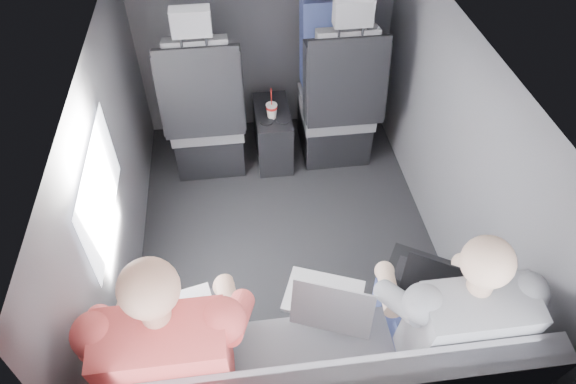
{
  "coord_description": "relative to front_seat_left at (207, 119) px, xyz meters",
  "views": [
    {
      "loc": [
        -0.26,
        -2.01,
        2.49
      ],
      "look_at": [
        -0.01,
        -0.05,
        0.53
      ],
      "focal_mm": 32.0,
      "sensor_mm": 36.0,
      "label": 1
    }
  ],
  "objects": [
    {
      "name": "floor",
      "position": [
        0.45,
        -0.84,
        -0.4
      ],
      "size": [
        2.6,
        2.6,
        0.0
      ],
      "primitive_type": "plane",
      "color": "black",
      "rests_on": "ground"
    },
    {
      "name": "ceiling",
      "position": [
        0.45,
        -0.84,
        0.95
      ],
      "size": [
        2.6,
        2.6,
        0.0
      ],
      "primitive_type": "plane",
      "rotation": [
        3.14,
        0.0,
        0.0
      ],
      "color": "#B2B2AD",
      "rests_on": "panel_back"
    },
    {
      "name": "panel_left",
      "position": [
        -0.45,
        -0.84,
        0.27
      ],
      "size": [
        0.02,
        2.6,
        1.35
      ],
      "primitive_type": "cube",
      "color": "#56565B",
      "rests_on": "floor"
    },
    {
      "name": "panel_right",
      "position": [
        1.35,
        -0.84,
        0.27
      ],
      "size": [
        0.02,
        2.6,
        1.35
      ],
      "primitive_type": "cube",
      "color": "#56565B",
      "rests_on": "floor"
    },
    {
      "name": "panel_front",
      "position": [
        0.45,
        0.46,
        0.27
      ],
      "size": [
        1.8,
        0.02,
        1.35
      ],
      "primitive_type": "cube",
      "color": "#56565B",
      "rests_on": "floor"
    },
    {
      "name": "side_window",
      "position": [
        -0.43,
        -1.14,
        0.5
      ],
      "size": [
        0.02,
        0.75,
        0.42
      ],
      "primitive_type": "cube",
      "color": "white",
      "rests_on": "panel_left"
    },
    {
      "name": "seatbelt",
      "position": [
        0.9,
        -0.17,
        0.4
      ],
      "size": [
        0.35,
        0.11,
        0.59
      ],
      "primitive_type": "cube",
      "rotation": [
        -0.14,
        0.49,
        0.0
      ],
      "color": "black",
      "rests_on": "front_seat_right"
    },
    {
      "name": "front_seat_left",
      "position": [
        0.0,
        0.0,
        0.0
      ],
      "size": [
        0.52,
        0.58,
        1.26
      ],
      "color": "black",
      "rests_on": "floor"
    },
    {
      "name": "front_seat_right",
      "position": [
        0.9,
        0.0,
        0.0
      ],
      "size": [
        0.52,
        0.58,
        1.26
      ],
      "color": "black",
      "rests_on": "floor"
    },
    {
      "name": "center_console",
      "position": [
        0.45,
        0.04,
        -0.2
      ],
      "size": [
        0.24,
        0.48,
        0.41
      ],
      "color": "black",
      "rests_on": "floor"
    },
    {
      "name": "soda_cup",
      "position": [
        0.44,
        -0.03,
        0.06
      ],
      "size": [
        0.08,
        0.08,
        0.23
      ],
      "color": "white",
      "rests_on": "center_console"
    },
    {
      "name": "laptop_white",
      "position": [
        -0.12,
        -1.67,
        0.23
      ],
      "size": [
        0.34,
        0.34,
        0.23
      ],
      "color": "white",
      "rests_on": "passenger_rear_left"
    },
    {
      "name": "laptop_silver",
      "position": [
        0.51,
        -1.66,
        0.23
      ],
      "size": [
        0.4,
        0.41,
        0.24
      ],
      "color": "#BBBAC0",
      "rests_on": "rear_bench"
    },
    {
      "name": "laptop_black",
      "position": [
        0.99,
        -1.63,
        0.24
      ],
      "size": [
        0.45,
        0.5,
        0.26
      ],
      "color": "black",
      "rests_on": "passenger_rear_right"
    },
    {
      "name": "passenger_rear_left",
      "position": [
        -0.12,
        -1.81,
        0.26
      ],
      "size": [
        0.55,
        0.66,
        1.29
      ],
      "color": "#34353A",
      "rests_on": "rear_bench"
    },
    {
      "name": "passenger_rear_right",
      "position": [
        0.97,
        -1.81,
        0.23
      ],
      "size": [
        0.51,
        0.63,
        1.24
      ],
      "color": "navy",
      "rests_on": "rear_bench"
    },
    {
      "name": "passenger_front_right",
      "position": [
        0.88,
        0.26,
        0.36
      ],
      "size": [
        0.42,
        0.42,
        0.86
      ],
      "color": "navy",
      "rests_on": "front_seat_right"
    }
  ]
}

